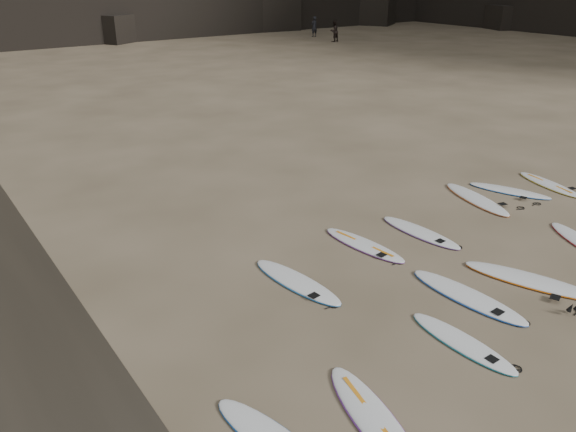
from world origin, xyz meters
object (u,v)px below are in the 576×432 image
Objects in this scene: surfboard_1 at (462,342)px; surfboard_8 at (476,199)px; person_a at (314,27)px; surfboard_0 at (373,417)px; surfboard_6 at (364,244)px; surfboard_9 at (509,190)px; surfboard_5 at (297,281)px; person_b at (334,31)px; surfboard_7 at (420,232)px; surfboard_2 at (467,296)px; surfboard_10 at (549,184)px; surfboard_3 at (530,280)px.

surfboard_1 is 0.83× the size of surfboard_8.
surfboard_8 is 1.45× the size of person_a.
surfboard_0 reaches higher than surfboard_6.
person_a reaches higher than surfboard_9.
surfboard_0 is 0.98× the size of surfboard_5.
person_a and person_b have the same top height.
surfboard_8 reaches higher than surfboard_6.
surfboard_6 is 1.63m from surfboard_7.
surfboard_7 is at bearing 50.82° from surfboard_1.
surfboard_5 is 2.34m from surfboard_6.
surfboard_2 reaches higher than surfboard_10.
surfboard_10 is at bearing -5.73° from surfboard_5.
surfboard_2 is 7.64m from surfboard_10.
surfboard_8 is at bearing 48.58° from person_b.
surfboard_10 is at bearing 59.49° from person_a.
surfboard_5 is 8.19m from surfboard_9.
person_a is at bearing -111.59° from person_b.
surfboard_6 is 7.31m from surfboard_10.
surfboard_8 is at bearing 32.12° from surfboard_2.
surfboard_7 reaches higher than surfboard_9.
person_a is (28.10, 35.54, 0.87)m from surfboard_5.
surfboard_3 is 1.50× the size of person_a.
surfboard_5 is (1.38, 3.76, 0.00)m from surfboard_0.
surfboard_2 and surfboard_8 have the same top height.
surfboard_0 is 1.11× the size of surfboard_1.
person_b reaches higher than surfboard_0.
surfboard_6 reaches higher than surfboard_9.
surfboard_7 is 1.30× the size of person_b.
surfboard_0 is 9.37m from surfboard_8.
surfboard_5 is at bearing 162.78° from surfboard_9.
surfboard_3 is 1.17× the size of surfboard_10.
surfboard_8 is at bearing 8.21° from surfboard_7.
person_a is at bearing 66.17° from surfboard_0.
surfboard_7 is (-0.11, 2.94, -0.01)m from surfboard_3.
surfboard_10 is (9.61, 0.19, -0.00)m from surfboard_5.
surfboard_2 is 1.62m from surfboard_3.
surfboard_0 is 0.92× the size of surfboard_2.
surfboard_2 is 41.88m from person_b.
surfboard_0 is 5.48m from surfboard_3.
person_b is at bearing 37.23° from surfboard_9.
surfboard_8 reaches higher than surfboard_10.
person_b reaches higher than surfboard_5.
surfboard_3 is at bearing 10.00° from surfboard_1.
surfboard_1 is 0.80× the size of surfboard_3.
surfboard_1 is 0.84× the size of surfboard_2.
surfboard_0 is 4.04m from surfboard_2.
surfboard_3 reaches higher than surfboard_9.
surfboard_0 is at bearing -136.71° from surfboard_8.
surfboard_5 is 1.06× the size of surfboard_10.
surfboard_2 is 2.89m from surfboard_6.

